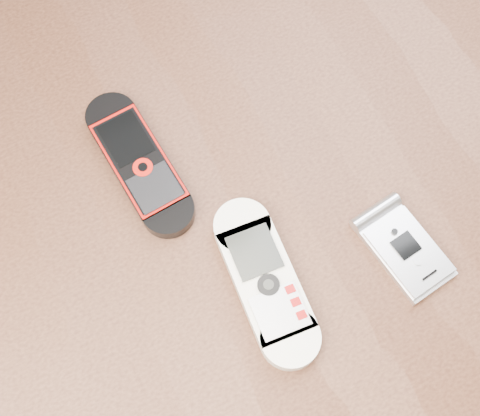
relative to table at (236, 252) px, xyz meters
name	(u,v)px	position (x,y,z in m)	size (l,w,h in m)	color
ground	(238,354)	(0.00, 0.00, -0.64)	(4.00, 4.00, 0.00)	#472B19
table	(236,252)	(0.00, 0.00, 0.00)	(1.20, 0.80, 0.75)	black
nokia_white	(265,281)	(-0.01, -0.07, 0.11)	(0.05, 0.15, 0.02)	white
nokia_black_red	(139,163)	(-0.05, 0.08, 0.11)	(0.05, 0.15, 0.02)	black
motorola_razr	(406,250)	(0.11, -0.10, 0.11)	(0.05, 0.09, 0.01)	silver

